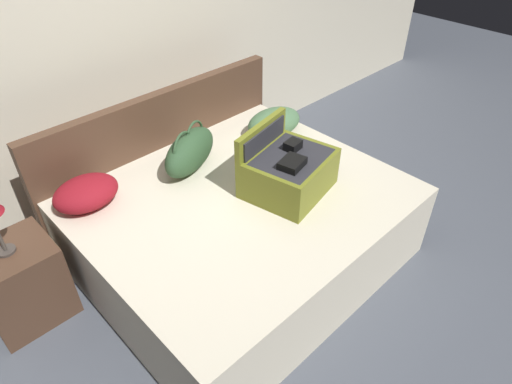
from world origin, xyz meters
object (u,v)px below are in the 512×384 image
(hard_case_large, at_px, (288,170))
(duffel_bag, at_px, (190,151))
(pillow_near_headboard, at_px, (274,122))
(bed, at_px, (243,229))
(nightstand, at_px, (22,283))
(pillow_center_head, at_px, (86,193))

(hard_case_large, xyz_separation_m, duffel_bag, (-0.29, 0.60, -0.01))
(pillow_near_headboard, bearing_deg, bed, -149.96)
(hard_case_large, distance_m, nightstand, 1.70)
(bed, xyz_separation_m, pillow_center_head, (-0.72, 0.59, 0.36))
(pillow_near_headboard, relative_size, pillow_center_head, 1.12)
(duffel_bag, distance_m, pillow_center_head, 0.69)
(nightstand, bearing_deg, bed, -24.41)
(bed, relative_size, hard_case_large, 3.25)
(pillow_near_headboard, height_order, nightstand, pillow_near_headboard)
(duffel_bag, bearing_deg, bed, -84.89)
(duffel_bag, bearing_deg, nightstand, 175.33)
(pillow_near_headboard, bearing_deg, nightstand, 175.15)
(hard_case_large, distance_m, pillow_near_headboard, 0.69)
(bed, distance_m, duffel_bag, 0.62)
(bed, height_order, pillow_center_head, pillow_center_head)
(bed, distance_m, pillow_near_headboard, 0.87)
(duffel_bag, relative_size, pillow_center_head, 1.41)
(hard_case_large, height_order, pillow_center_head, hard_case_large)
(hard_case_large, bearing_deg, pillow_near_headboard, 39.27)
(pillow_near_headboard, height_order, pillow_center_head, pillow_near_headboard)
(duffel_bag, bearing_deg, hard_case_large, -64.11)
(hard_case_large, bearing_deg, pillow_center_head, 131.18)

